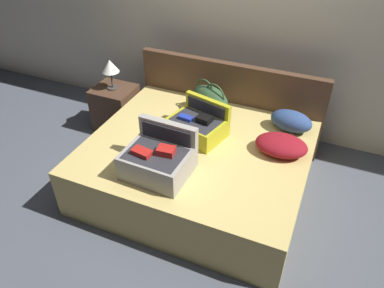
% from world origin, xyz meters
% --- Properties ---
extents(ground_plane, '(12.00, 12.00, 0.00)m').
position_xyz_m(ground_plane, '(0.00, 0.00, 0.00)').
color(ground_plane, '#4C515B').
extents(back_wall, '(8.00, 0.10, 2.60)m').
position_xyz_m(back_wall, '(0.00, 1.65, 1.30)').
color(back_wall, beige).
rests_on(back_wall, ground).
extents(bed, '(1.91, 1.63, 0.48)m').
position_xyz_m(bed, '(0.00, 0.40, 0.24)').
color(bed, tan).
rests_on(bed, ground).
extents(headboard, '(1.95, 0.08, 0.90)m').
position_xyz_m(headboard, '(0.00, 1.26, 0.45)').
color(headboard, '#4C3323').
rests_on(headboard, ground).
extents(hard_case_large, '(0.52, 0.45, 0.37)m').
position_xyz_m(hard_case_large, '(-0.15, -0.05, 0.61)').
color(hard_case_large, gray).
rests_on(hard_case_large, bed).
extents(hard_case_medium, '(0.55, 0.47, 0.31)m').
position_xyz_m(hard_case_medium, '(-0.06, 0.55, 0.59)').
color(hard_case_medium, gold).
rests_on(hard_case_medium, bed).
extents(duffel_bag, '(0.49, 0.39, 0.34)m').
position_xyz_m(duffel_bag, '(-0.10, 0.96, 0.62)').
color(duffel_bag, '#2D4C2D').
rests_on(duffel_bag, bed).
extents(pillow_near_headboard, '(0.45, 0.33, 0.15)m').
position_xyz_m(pillow_near_headboard, '(0.69, 0.59, 0.55)').
color(pillow_near_headboard, maroon).
rests_on(pillow_near_headboard, bed).
extents(pillow_center_head, '(0.42, 0.30, 0.19)m').
position_xyz_m(pillow_center_head, '(0.70, 0.97, 0.57)').
color(pillow_center_head, navy).
rests_on(pillow_center_head, bed).
extents(nightstand, '(0.44, 0.40, 0.51)m').
position_xyz_m(nightstand, '(-1.24, 0.97, 0.25)').
color(nightstand, '#4C3323').
rests_on(nightstand, ground).
extents(table_lamp, '(0.18, 0.18, 0.33)m').
position_xyz_m(table_lamp, '(-1.24, 0.97, 0.76)').
color(table_lamp, '#3F3833').
rests_on(table_lamp, nightstand).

